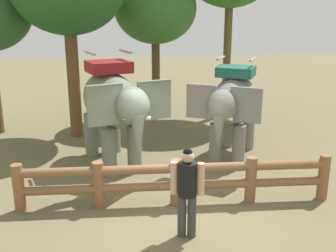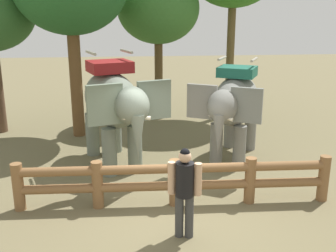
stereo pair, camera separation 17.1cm
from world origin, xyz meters
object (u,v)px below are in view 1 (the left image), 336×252
log_fence (176,179)px  elephant_near_left (113,104)px  tourist_woman_in_black (187,187)px  elephant_center (233,104)px  tree_far_left (155,9)px

log_fence → elephant_near_left: size_ratio=1.86×
elephant_near_left → tourist_woman_in_black: elephant_near_left is taller
elephant_center → log_fence: bearing=-126.5°
elephant_near_left → tree_far_left: size_ratio=0.68×
log_fence → tree_far_left: tree_far_left is taller
tree_far_left → log_fence: bearing=-92.0°
elephant_near_left → elephant_center: bearing=2.8°
log_fence → elephant_center: 3.48m
elephant_near_left → elephant_center: size_ratio=1.10×
elephant_near_left → tourist_woman_in_black: (1.36, -3.81, -0.73)m
log_fence → tourist_woman_in_black: 1.36m
elephant_near_left → elephant_center: 3.32m
tourist_woman_in_black → tree_far_left: size_ratio=0.32×
log_fence → elephant_near_left: (-1.33, 2.52, 1.14)m
log_fence → tourist_woman_in_black: (0.02, -1.30, 0.41)m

